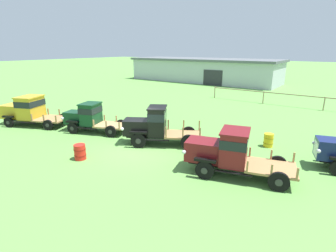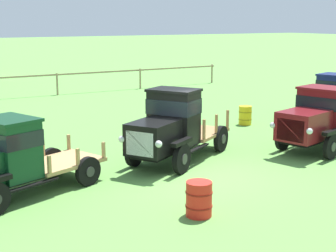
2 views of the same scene
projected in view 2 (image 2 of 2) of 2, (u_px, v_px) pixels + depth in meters
The scene contains 8 objects.
ground_plane at pixel (195, 175), 15.02m from camera, with size 240.00×240.00×0.00m, color #5B9342.
paddock_fence at pixel (101, 75), 32.30m from camera, with size 17.44×0.38×1.33m.
vintage_truck_second_in_line at pixel (5, 158), 12.82m from camera, with size 4.80×2.96×2.06m.
vintage_truck_midrow_center at pixel (171, 127), 16.03m from camera, with size 4.88×3.71×2.34m.
vintage_truck_far_side at pixel (320, 118), 17.69m from camera, with size 5.24×2.95×2.18m.
vintage_truck_back_of_row at pixel (333, 95), 23.37m from camera, with size 4.84×2.78×2.03m.
oil_drum_beside_row at pixel (245, 115), 22.14m from camera, with size 0.58×0.58×0.81m.
oil_drum_near_fence at pixel (199, 199), 11.82m from camera, with size 0.63×0.63×0.82m.
Camera 2 is at (-8.08, -11.97, 4.46)m, focal length 55.00 mm.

